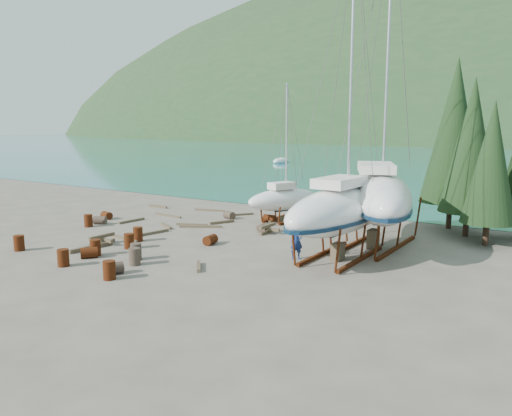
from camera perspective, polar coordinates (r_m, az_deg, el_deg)
The scene contains 45 objects.
ground at distance 29.32m, azimuth -7.11°, elevation -4.51°, with size 600.00×600.00×0.00m, color #5A5147.
far_house_left at distance 225.68m, azimuth 13.49°, elevation 8.08°, with size 6.60×5.60×5.60m.
far_house_center at distance 215.02m, azimuth 23.61°, elevation 7.51°, with size 6.60×5.60×5.60m.
cypress_near_right at distance 34.06m, azimuth 23.41°, elevation 6.57°, with size 3.60×3.60×10.00m.
cypress_mid_right at distance 31.88m, azimuth 25.30°, elevation 4.74°, with size 3.06×3.06×8.50m.
cypress_back_left at distance 36.30m, azimuth 21.74°, elevation 8.18°, with size 4.14×4.14×11.50m.
moored_boat_left at distance 95.15m, azimuth 2.90°, elevation 5.37°, with size 2.00×5.00×6.05m.
moored_boat_far at distance 134.31m, azimuth 22.38°, elevation 5.85°, with size 2.00×5.00×6.05m.
large_sailboat_near at distance 26.73m, azimuth 9.91°, elevation -0.04°, with size 3.52×10.72×16.72m.
large_sailboat_far at distance 29.64m, azimuth 13.81°, elevation 1.47°, with size 8.04×12.25×18.79m.
small_sailboat_shore at distance 36.99m, azimuth 3.18°, elevation 1.07°, with size 4.14×6.56×10.06m.
worker at distance 26.48m, azimuth 4.67°, elevation -3.80°, with size 0.72×0.47×1.96m, color navy.
drum_0 at distance 31.34m, azimuth -25.46°, elevation -3.63°, with size 0.58×0.58×0.88m, color #622610.
drum_1 at distance 24.88m, azimuth -15.98°, elevation -6.65°, with size 0.58×0.58×0.88m, color #2D2823.
drum_2 at distance 39.47m, azimuth -16.71°, elevation -0.82°, with size 0.58×0.58×0.88m, color #622610.
drum_3 at distance 27.02m, azimuth -21.17°, elevation -5.32°, with size 0.58×0.58×0.88m, color #622610.
drum_4 at distance 36.56m, azimuth 1.55°, elevation -1.21°, with size 0.58×0.58×0.88m, color #622610.
drum_5 at distance 27.18m, azimuth -13.55°, elevation -4.86°, with size 0.58×0.58×0.88m, color #2D2823.
drum_6 at distance 29.89m, azimuth -5.24°, elevation -3.64°, with size 0.58×0.58×0.88m, color #622610.
drum_7 at distance 24.07m, azimuth -16.42°, elevation -6.84°, with size 0.58×0.58×0.88m, color #622610.
drum_8 at distance 36.85m, azimuth -18.61°, elevation -1.38°, with size 0.58×0.58×0.88m, color #622610.
drum_9 at distance 37.98m, azimuth -3.06°, elevation -0.82°, with size 0.58×0.58×0.88m, color #2D2823.
drum_10 at distance 29.70m, azimuth -14.30°, elevation -3.68°, with size 0.58×0.58×0.88m, color #622610.
drum_11 at distance 33.24m, azimuth 0.90°, elevation -2.27°, with size 0.58×0.58×0.88m, color #2D2823.
drum_12 at distance 28.24m, azimuth -18.54°, elevation -4.87°, with size 0.58×0.58×0.88m, color #622610.
drum_13 at distance 28.66m, azimuth -17.88°, elevation -4.32°, with size 0.58×0.58×0.88m, color #622610.
drum_14 at distance 31.44m, azimuth -13.34°, elevation -2.93°, with size 0.58×0.58×0.88m, color #622610.
drum_15 at distance 37.61m, azimuth -17.40°, elevation -1.34°, with size 0.58×0.58×0.88m, color #2D2823.
drum_17 at distance 26.18m, azimuth -13.70°, elevation -5.41°, with size 0.58×0.58×0.88m, color #2D2823.
timber_0 at distance 41.63m, azimuth -5.33°, elevation -0.25°, with size 0.14×2.65×0.14m, color brown.
timber_2 at distance 44.07m, azimuth -11.14°, elevation 0.18°, with size 0.19×2.04×0.19m, color brown.
timber_3 at distance 32.31m, azimuth -15.02°, elevation -3.33°, with size 0.15×3.08×0.15m, color brown.
timber_4 at distance 35.39m, azimuth -10.24°, elevation -2.04°, with size 0.17×1.94×0.17m, color brown.
timber_6 at distance 37.09m, azimuth 1.45°, elevation -1.36°, with size 0.19×2.08×0.19m, color brown.
timber_7 at distance 25.15m, azimuth -6.57°, elevation -6.64°, with size 0.17×1.71×0.17m, color brown.
timber_8 at distance 36.27m, azimuth -3.92°, elevation -1.63°, with size 0.19×1.96×0.19m, color brown.
timber_9 at distance 39.41m, azimuth -1.83°, elevation -0.75°, with size 0.15×2.23×0.15m, color brown.
timber_10 at distance 34.90m, azimuth -6.35°, elevation -2.12°, with size 0.16×2.97×0.16m, color brown.
timber_11 at distance 35.68m, azimuth -7.32°, elevation -1.89°, with size 0.15×2.32×0.15m, color brown.
timber_12 at distance 33.39m, azimuth -11.64°, elevation -2.78°, with size 0.17×2.38×0.17m, color brown.
timber_15 at distance 39.60m, azimuth -10.02°, elevation -0.84°, with size 0.15×2.82×0.15m, color brown.
timber_16 at distance 30.25m, azimuth -18.33°, elevation -4.27°, with size 0.23×2.83×0.23m, color brown.
timber_17 at distance 37.91m, azimuth -14.02°, elevation -1.43°, with size 0.16×2.34×0.16m, color brown.
timber_pile_fore at distance 31.18m, azimuth -17.20°, elevation -3.46°, with size 1.80×1.80×0.60m.
timber_pile_aft at distance 32.89m, azimuth 1.34°, elevation -2.38°, with size 1.80×1.80×0.60m.
Camera 1 is at (18.71, -21.47, 7.00)m, focal length 35.00 mm.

